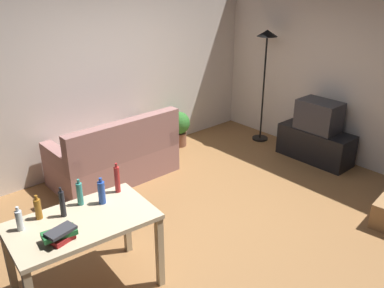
{
  "coord_description": "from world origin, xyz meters",
  "views": [
    {
      "loc": [
        -2.91,
        -2.89,
        2.72
      ],
      "look_at": [
        0.1,
        0.5,
        0.75
      ],
      "focal_mm": 38.71,
      "sensor_mm": 36.0,
      "label": 1
    }
  ],
  "objects_px": {
    "bottle_dark": "(62,204)",
    "desk": "(83,231)",
    "tv_stand": "(315,145)",
    "bottle_red": "(117,179)",
    "book_stack": "(60,234)",
    "tv": "(319,116)",
    "bottle_tall": "(80,194)",
    "potted_plant": "(179,126)",
    "bottle_blue": "(102,192)",
    "couch": "(116,158)",
    "bottle_amber": "(38,209)",
    "torchiere_lamp": "(266,56)",
    "bottle_clear": "(19,220)"
  },
  "relations": [
    {
      "from": "potted_plant",
      "to": "bottle_blue",
      "type": "relative_size",
      "value": 2.26
    },
    {
      "from": "bottle_clear",
      "to": "bottle_blue",
      "type": "height_order",
      "value": "bottle_blue"
    },
    {
      "from": "torchiere_lamp",
      "to": "bottle_red",
      "type": "distance_m",
      "value": 3.64
    },
    {
      "from": "tv",
      "to": "bottle_blue",
      "type": "xyz_separation_m",
      "value": [
        -3.65,
        -0.12,
        0.17
      ]
    },
    {
      "from": "bottle_blue",
      "to": "book_stack",
      "type": "relative_size",
      "value": 0.92
    },
    {
      "from": "desk",
      "to": "potted_plant",
      "type": "relative_size",
      "value": 2.2
    },
    {
      "from": "potted_plant",
      "to": "bottle_red",
      "type": "bearing_deg",
      "value": -141.21
    },
    {
      "from": "tv",
      "to": "bottle_dark",
      "type": "height_order",
      "value": "bottle_dark"
    },
    {
      "from": "bottle_tall",
      "to": "bottle_blue",
      "type": "relative_size",
      "value": 0.99
    },
    {
      "from": "book_stack",
      "to": "desk",
      "type": "bearing_deg",
      "value": 30.95
    },
    {
      "from": "torchiere_lamp",
      "to": "bottle_tall",
      "type": "xyz_separation_m",
      "value": [
        -3.8,
        -1.06,
        -0.54
      ]
    },
    {
      "from": "tv_stand",
      "to": "book_stack",
      "type": "bearing_deg",
      "value": 95.28
    },
    {
      "from": "potted_plant",
      "to": "bottle_amber",
      "type": "relative_size",
      "value": 2.58
    },
    {
      "from": "bottle_red",
      "to": "bottle_blue",
      "type": "bearing_deg",
      "value": -159.15
    },
    {
      "from": "tv_stand",
      "to": "desk",
      "type": "relative_size",
      "value": 0.88
    },
    {
      "from": "tv",
      "to": "bottle_tall",
      "type": "xyz_separation_m",
      "value": [
        -3.8,
        -0.01,
        0.17
      ]
    },
    {
      "from": "tv_stand",
      "to": "bottle_dark",
      "type": "height_order",
      "value": "bottle_dark"
    },
    {
      "from": "tv",
      "to": "desk",
      "type": "distance_m",
      "value": 3.92
    },
    {
      "from": "desk",
      "to": "potted_plant",
      "type": "bearing_deg",
      "value": 41.25
    },
    {
      "from": "torchiere_lamp",
      "to": "desk",
      "type": "xyz_separation_m",
      "value": [
        -3.91,
        -1.28,
        -0.76
      ]
    },
    {
      "from": "bottle_dark",
      "to": "bottle_tall",
      "type": "xyz_separation_m",
      "value": [
        0.2,
        0.07,
        -0.01
      ]
    },
    {
      "from": "potted_plant",
      "to": "bottle_dark",
      "type": "relative_size",
      "value": 2.08
    },
    {
      "from": "tv",
      "to": "bottle_tall",
      "type": "relative_size",
      "value": 2.4
    },
    {
      "from": "bottle_dark",
      "to": "bottle_blue",
      "type": "relative_size",
      "value": 1.09
    },
    {
      "from": "potted_plant",
      "to": "bottle_red",
      "type": "distance_m",
      "value": 2.93
    },
    {
      "from": "bottle_tall",
      "to": "bottle_red",
      "type": "bearing_deg",
      "value": -4.35
    },
    {
      "from": "bottle_clear",
      "to": "bottle_tall",
      "type": "xyz_separation_m",
      "value": [
        0.54,
        0.03,
        0.02
      ]
    },
    {
      "from": "couch",
      "to": "bottle_amber",
      "type": "relative_size",
      "value": 7.48
    },
    {
      "from": "bottle_tall",
      "to": "book_stack",
      "type": "relative_size",
      "value": 0.91
    },
    {
      "from": "desk",
      "to": "bottle_tall",
      "type": "xyz_separation_m",
      "value": [
        0.11,
        0.23,
        0.22
      ]
    },
    {
      "from": "desk",
      "to": "bottle_blue",
      "type": "relative_size",
      "value": 4.99
    },
    {
      "from": "tv",
      "to": "bottle_clear",
      "type": "distance_m",
      "value": 4.35
    },
    {
      "from": "tv",
      "to": "bottle_dark",
      "type": "distance_m",
      "value": 4.0
    },
    {
      "from": "bottle_tall",
      "to": "tv_stand",
      "type": "bearing_deg",
      "value": 0.1
    },
    {
      "from": "desk",
      "to": "potted_plant",
      "type": "xyz_separation_m",
      "value": [
        2.72,
        2.0,
        -0.32
      ]
    },
    {
      "from": "tv_stand",
      "to": "bottle_red",
      "type": "relative_size",
      "value": 3.71
    },
    {
      "from": "bottle_tall",
      "to": "potted_plant",
      "type": "bearing_deg",
      "value": 34.19
    },
    {
      "from": "bottle_dark",
      "to": "desk",
      "type": "bearing_deg",
      "value": -61.14
    },
    {
      "from": "potted_plant",
      "to": "bottle_tall",
      "type": "height_order",
      "value": "bottle_tall"
    },
    {
      "from": "tv",
      "to": "potted_plant",
      "type": "height_order",
      "value": "tv"
    },
    {
      "from": "bottle_red",
      "to": "book_stack",
      "type": "relative_size",
      "value": 1.08
    },
    {
      "from": "desk",
      "to": "bottle_tall",
      "type": "height_order",
      "value": "bottle_tall"
    },
    {
      "from": "desk",
      "to": "bottle_blue",
      "type": "distance_m",
      "value": 0.37
    },
    {
      "from": "torchiere_lamp",
      "to": "desk",
      "type": "height_order",
      "value": "torchiere_lamp"
    },
    {
      "from": "book_stack",
      "to": "tv_stand",
      "type": "bearing_deg",
      "value": 5.28
    },
    {
      "from": "torchiere_lamp",
      "to": "bottle_clear",
      "type": "bearing_deg",
      "value": -165.94
    },
    {
      "from": "tv",
      "to": "book_stack",
      "type": "relative_size",
      "value": 2.19
    },
    {
      "from": "couch",
      "to": "tv_stand",
      "type": "relative_size",
      "value": 1.5
    },
    {
      "from": "tv",
      "to": "book_stack",
      "type": "distance_m",
      "value": 4.19
    },
    {
      "from": "tv_stand",
      "to": "bottle_amber",
      "type": "xyz_separation_m",
      "value": [
        -4.17,
        0.02,
        0.62
      ]
    }
  ]
}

